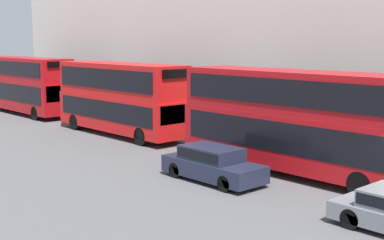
# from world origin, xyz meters

# --- Properties ---
(bus_leading) EXTENTS (2.59, 11.00, 4.40)m
(bus_leading) POSITION_xyz_m (1.60, 5.98, 2.43)
(bus_leading) COLOR #A80F14
(bus_leading) RESTS_ON ground
(bus_second_in_queue) EXTENTS (2.59, 10.20, 4.31)m
(bus_second_in_queue) POSITION_xyz_m (1.60, 18.71, 2.37)
(bus_second_in_queue) COLOR red
(bus_second_in_queue) RESTS_ON ground
(bus_third_in_queue) EXTENTS (2.59, 10.71, 4.33)m
(bus_third_in_queue) POSITION_xyz_m (1.60, 31.42, 2.39)
(bus_third_in_queue) COLOR #A80F14
(bus_third_in_queue) RESTS_ON ground
(car_hatchback) EXTENTS (1.78, 4.47, 1.41)m
(car_hatchback) POSITION_xyz_m (-1.80, 7.41, 0.74)
(car_hatchback) COLOR #1E2338
(car_hatchback) RESTS_ON ground
(pedestrian) EXTENTS (0.36, 0.36, 1.81)m
(pedestrian) POSITION_xyz_m (3.63, 4.06, 0.84)
(pedestrian) COLOR brown
(pedestrian) RESTS_ON ground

